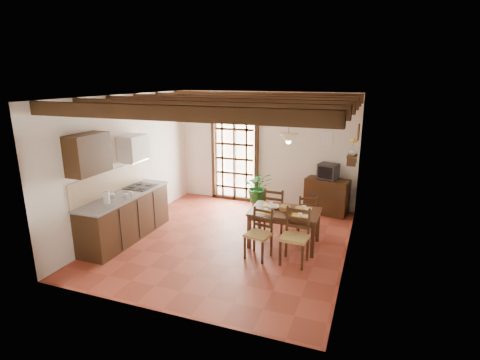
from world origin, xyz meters
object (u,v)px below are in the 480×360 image
at_px(crt_tv, 328,171).
at_px(chair_near_right, 294,247).
at_px(chair_near_left, 259,243).
at_px(potted_plant, 258,186).
at_px(sideboard, 327,196).
at_px(pendant_lamp, 289,137).
at_px(chair_far_left, 276,217).
at_px(dining_table, 285,215).
at_px(kitchen_counter, 126,216).
at_px(chair_far_right, 307,221).

bearing_deg(crt_tv, chair_near_right, -78.98).
height_order(chair_near_left, potted_plant, potted_plant).
height_order(sideboard, potted_plant, potted_plant).
bearing_deg(pendant_lamp, potted_plant, 122.92).
xyz_separation_m(chair_near_left, chair_far_left, (-0.04, 1.32, 0.01)).
bearing_deg(dining_table, sideboard, 74.16).
relative_size(kitchen_counter, chair_far_left, 2.40).
distance_m(sideboard, pendant_lamp, 2.60).
distance_m(chair_far_right, pendant_lamp, 1.92).
distance_m(dining_table, pendant_lamp, 1.47).
relative_size(chair_far_left, pendant_lamp, 1.11).
bearing_deg(crt_tv, sideboard, 104.85).
relative_size(kitchen_counter, sideboard, 2.27).
bearing_deg(potted_plant, chair_far_left, -56.55).
bearing_deg(pendant_lamp, sideboard, 74.93).
bearing_deg(kitchen_counter, sideboard, 38.45).
bearing_deg(dining_table, pendant_lamp, 88.51).
bearing_deg(crt_tv, kitchen_counter, -126.76).
height_order(crt_tv, pendant_lamp, pendant_lamp).
xyz_separation_m(sideboard, pendant_lamp, (-0.52, -1.93, 1.66)).
xyz_separation_m(chair_far_left, potted_plant, (-0.74, 1.13, 0.28)).
height_order(chair_near_right, chair_far_left, chair_near_right).
distance_m(chair_near_left, chair_near_right, 0.65).
relative_size(kitchen_counter, crt_tv, 4.51).
bearing_deg(pendant_lamp, chair_near_left, -111.51).
xyz_separation_m(chair_far_right, potted_plant, (-1.40, 1.11, 0.30)).
bearing_deg(dining_table, chair_far_right, 63.71).
bearing_deg(chair_near_right, potted_plant, 123.40).
height_order(chair_far_left, chair_far_right, chair_far_left).
height_order(chair_near_right, crt_tv, crt_tv).
bearing_deg(sideboard, chair_near_left, -96.22).
height_order(kitchen_counter, potted_plant, potted_plant).
distance_m(chair_near_left, pendant_lamp, 1.98).
height_order(chair_near_left, chair_near_right, chair_near_right).
distance_m(dining_table, potted_plant, 2.08).
relative_size(chair_far_right, crt_tv, 1.73).
bearing_deg(chair_far_left, chair_near_right, 122.14).
bearing_deg(chair_far_left, sideboard, -117.50).
bearing_deg(potted_plant, crt_tv, 8.88).
height_order(chair_far_left, crt_tv, crt_tv).
relative_size(chair_near_right, chair_far_left, 1.04).
distance_m(dining_table, chair_near_left, 0.81).
xyz_separation_m(dining_table, crt_tv, (0.52, 2.03, 0.42)).
bearing_deg(kitchen_counter, chair_far_right, 23.57).
height_order(kitchen_counter, dining_table, kitchen_counter).
bearing_deg(kitchen_counter, chair_near_right, 2.35).
bearing_deg(chair_far_left, chair_near_left, 96.14).
bearing_deg(chair_near_right, pendant_lamp, 117.41).
bearing_deg(crt_tv, chair_near_left, -92.13).
xyz_separation_m(chair_near_left, crt_tv, (0.82, 2.70, 0.75)).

